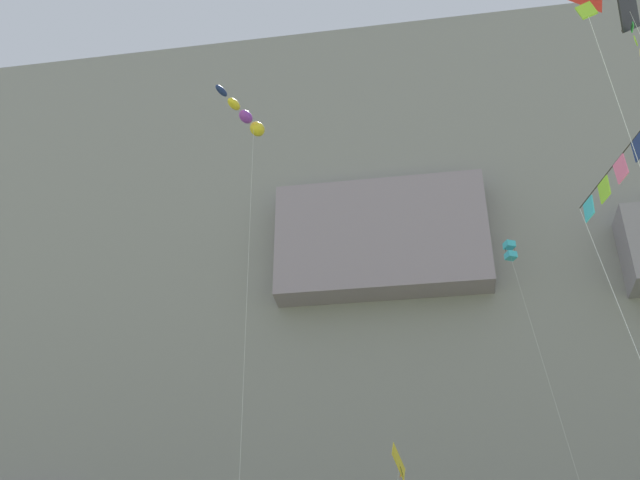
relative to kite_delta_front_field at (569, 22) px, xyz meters
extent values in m
cube|color=gray|center=(-6.86, 56.02, 13.70)|extent=(180.00, 30.01, 59.68)
cube|color=gray|center=(-6.86, 39.93, 18.66)|extent=(16.82, 2.66, 9.99)
pyramid|color=red|center=(-0.07, 0.03, 0.35)|extent=(1.23, 1.68, 0.33)
cube|color=#8CCC33|center=(0.42, -0.05, 0.26)|extent=(0.46, 0.12, 0.49)
cylinder|color=black|center=(1.01, 1.41, -2.61)|extent=(1.46, 4.77, 0.03)
cube|color=#38B2D1|center=(0.41, 3.39, -2.89)|extent=(0.19, 0.46, 0.52)
cube|color=#8CCC33|center=(0.65, 2.60, -2.89)|extent=(0.17, 0.46, 0.52)
cube|color=pink|center=(0.89, 1.81, -2.89)|extent=(0.19, 0.46, 0.52)
cube|color=navy|center=(1.13, 1.01, -2.89)|extent=(0.17, 0.46, 0.52)
cube|color=yellow|center=(-5.46, 21.73, -3.94)|extent=(0.49, 1.66, 1.68)
cylinder|color=black|center=(-5.46, 21.73, -3.94)|extent=(0.37, 0.05, 1.37)
cube|color=orange|center=(-5.42, 21.73, -4.57)|extent=(0.06, 0.20, 0.10)
cube|color=#38B2D1|center=(1.55, 28.39, 10.58)|extent=(0.77, 0.77, 0.40)
cube|color=#38B2D1|center=(1.55, 28.39, 9.84)|extent=(0.77, 0.77, 0.40)
cylinder|color=black|center=(1.81, 28.39, 10.21)|extent=(0.02, 0.02, 1.08)
cylinder|color=black|center=(1.29, 28.39, 10.21)|extent=(0.02, 0.02, 1.08)
cylinder|color=silver|center=(2.86, 26.37, -3.19)|extent=(2.64, 4.06, 25.66)
ellipsoid|color=yellow|center=(-12.41, 20.33, 14.76)|extent=(1.08, 1.20, 0.81)
ellipsoid|color=purple|center=(-12.81, 19.21, 14.78)|extent=(0.94, 1.15, 0.66)
ellipsoid|color=yellow|center=(-13.21, 18.10, 14.80)|extent=(0.80, 1.10, 0.52)
ellipsoid|color=navy|center=(-13.61, 16.98, 14.83)|extent=(0.67, 1.05, 0.37)
cylinder|color=silver|center=(-11.58, 17.03, -0.72)|extent=(1.91, 5.94, 30.59)
cube|color=black|center=(1.92, 1.51, 1.93)|extent=(1.06, 1.99, 2.15)
cylinder|color=black|center=(1.92, 1.51, 1.93)|extent=(0.62, 0.15, 1.73)
cube|color=green|center=(1.88, 1.51, 1.11)|extent=(0.04, 0.26, 0.13)
cube|color=#8CCC33|center=(1.86, 1.51, 0.65)|extent=(0.13, 0.25, 0.13)
camera|label=1|loc=(-3.69, -13.24, -13.27)|focal=43.61mm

